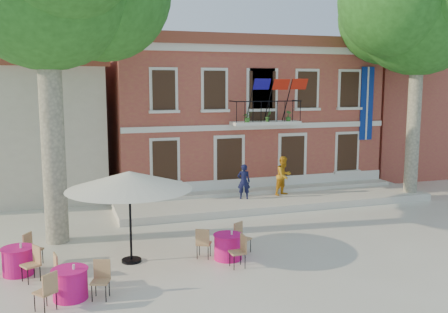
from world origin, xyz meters
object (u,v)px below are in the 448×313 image
Objects in this scene: cafe_table_2 at (18,259)px; pedestrian_orange at (284,176)px; pedestrian_navy at (244,182)px; cafe_table_0 at (70,282)px; patio_umbrella at (129,181)px; plane_tree_east at (420,10)px; cafe_table_1 at (228,245)px.

pedestrian_orange is at bearing 27.90° from cafe_table_2.
pedestrian_navy reaches higher than cafe_table_0.
patio_umbrella is 7.99m from pedestrian_navy.
plane_tree_east reaches higher than pedestrian_orange.
cafe_table_0 is 0.98× the size of cafe_table_1.
pedestrian_navy is 10.67m from cafe_table_0.
cafe_table_1 is at bearing 17.75° from cafe_table_0.
cafe_table_0 is at bearing -57.79° from cafe_table_2.
pedestrian_orange reaches higher than cafe_table_1.
patio_umbrella is (-13.45, -4.41, -6.02)m from plane_tree_east.
pedestrian_orange is (-5.85, 1.25, -7.31)m from plane_tree_east.
cafe_table_2 is at bearing -165.04° from plane_tree_east.
cafe_table_1 is at bearing 83.62° from pedestrian_navy.
cafe_table_0 is at bearing -163.71° from pedestrian_orange.
patio_umbrella is 1.97× the size of cafe_table_1.
cafe_table_2 is (-10.72, -5.68, -0.75)m from pedestrian_orange.
cafe_table_1 and cafe_table_2 have the same top height.
plane_tree_east is 18.44m from cafe_table_0.
patio_umbrella is 3.54m from cafe_table_1.
plane_tree_east is 9.45m from pedestrian_orange.
pedestrian_navy is at bearing 44.38° from patio_umbrella.
cafe_table_0 is (-15.23, -6.56, -8.06)m from plane_tree_east.
patio_umbrella reaches higher than cafe_table_0.
patio_umbrella is 1.97× the size of cafe_table_2.
patio_umbrella reaches higher than pedestrian_orange.
cafe_table_2 is at bearing -175.59° from pedestrian_orange.
pedestrian_navy reaches higher than cafe_table_1.
pedestrian_navy is at bearing 45.95° from cafe_table_0.
plane_tree_east reaches higher than cafe_table_1.
patio_umbrella is 3.46m from cafe_table_0.
cafe_table_2 is (-1.34, 2.13, 0.00)m from cafe_table_0.
pedestrian_orange is 12.16m from cafe_table_2.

